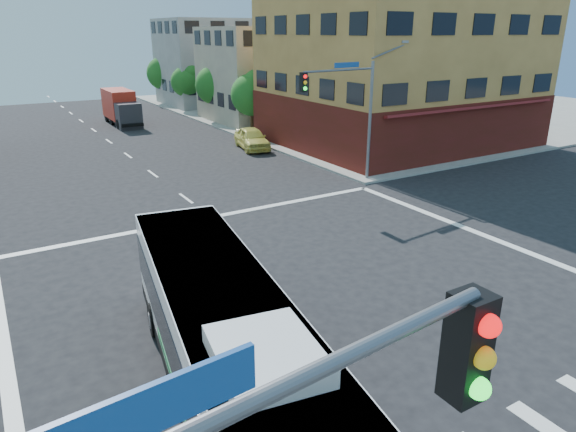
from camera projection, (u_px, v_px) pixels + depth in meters
ground at (322, 299)px, 17.47m from camera, size 120.00×120.00×0.00m
sidewalk_ne at (395, 105)px, 62.64m from camera, size 50.00×50.00×0.15m
corner_building_ne at (400, 68)px, 40.06m from camera, size 18.10×15.44×14.00m
building_east_near at (270, 74)px, 51.56m from camera, size 12.06×10.06×9.00m
building_east_far at (214, 62)px, 62.67m from camera, size 12.06×10.06×10.00m
signal_mast_ne at (349, 99)px, 28.74m from camera, size 7.91×1.13×8.07m
street_tree_a at (253, 92)px, 44.53m from camera, size 3.60×3.60×5.53m
street_tree_b at (216, 83)px, 50.92m from camera, size 3.80×3.80×5.79m
street_tree_c at (187, 80)px, 57.46m from camera, size 3.40×3.40×5.29m
street_tree_d at (164, 71)px, 63.76m from camera, size 4.00×4.00×6.03m
transit_bus at (225, 344)px, 11.96m from camera, size 4.35×12.05×3.49m
box_truck at (121, 108)px, 49.48m from camera, size 2.20×7.25×3.26m
parked_car at (252, 138)px, 39.48m from camera, size 2.81×5.06×1.63m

